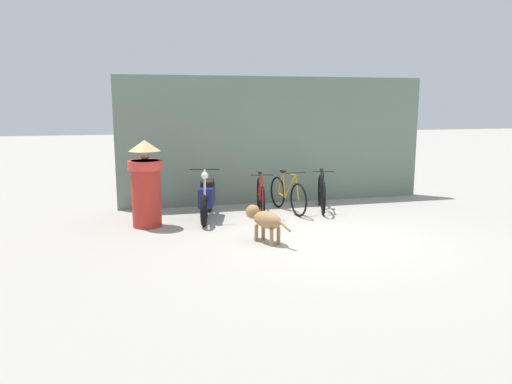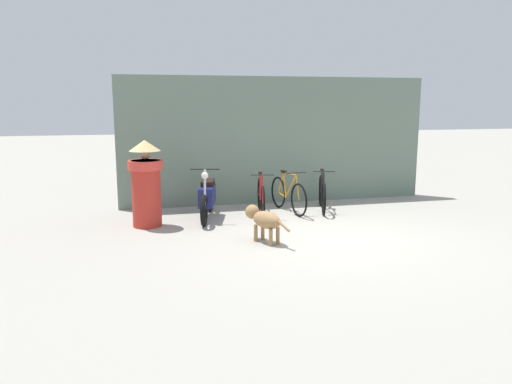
{
  "view_description": "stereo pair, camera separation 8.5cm",
  "coord_description": "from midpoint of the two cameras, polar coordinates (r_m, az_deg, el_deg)",
  "views": [
    {
      "loc": [
        -3.38,
        -8.0,
        2.36
      ],
      "look_at": [
        -1.03,
        1.14,
        0.65
      ],
      "focal_mm": 35.0,
      "sensor_mm": 36.0,
      "label": 1
    },
    {
      "loc": [
        -3.3,
        -8.03,
        2.36
      ],
      "look_at": [
        -1.03,
        1.14,
        0.65
      ],
      "focal_mm": 35.0,
      "sensor_mm": 36.0,
      "label": 2
    }
  ],
  "objects": [
    {
      "name": "motorcycle",
      "position": [
        10.23,
        -5.87,
        -0.6
      ],
      "size": [
        0.66,
        1.93,
        1.08
      ],
      "rotation": [
        0.0,
        0.0,
        -1.81
      ],
      "color": "black",
      "rests_on": "ground"
    },
    {
      "name": "stray_dog",
      "position": [
        8.47,
        0.64,
        -3.11
      ],
      "size": [
        0.61,
        1.01,
        0.6
      ],
      "rotation": [
        0.0,
        0.0,
        2.04
      ],
      "color": "#997247",
      "rests_on": "ground"
    },
    {
      "name": "bicycle_2",
      "position": [
        11.08,
        7.29,
        -0.14
      ],
      "size": [
        0.61,
        1.63,
        0.92
      ],
      "rotation": [
        0.0,
        0.0,
        -1.88
      ],
      "color": "black",
      "rests_on": "ground"
    },
    {
      "name": "shop_wall_back",
      "position": [
        11.79,
        2.07,
        5.92
      ],
      "size": [
        7.33,
        0.2,
        2.94
      ],
      "color": "slate",
      "rests_on": "ground"
    },
    {
      "name": "bicycle_0",
      "position": [
        10.51,
        0.31,
        -0.6
      ],
      "size": [
        0.47,
        1.74,
        0.92
      ],
      "rotation": [
        0.0,
        0.0,
        -1.75
      ],
      "color": "black",
      "rests_on": "ground"
    },
    {
      "name": "ground_plane",
      "position": [
        9.0,
        7.92,
        -5.04
      ],
      "size": [
        60.0,
        60.0,
        0.0
      ],
      "primitive_type": "plane",
      "color": "#9E998E"
    },
    {
      "name": "bicycle_1",
      "position": [
        10.82,
        3.4,
        -0.31
      ],
      "size": [
        0.46,
        1.69,
        0.91
      ],
      "rotation": [
        0.0,
        0.0,
        -1.42
      ],
      "color": "black",
      "rests_on": "ground"
    },
    {
      "name": "person_in_robes",
      "position": [
        9.68,
        -12.72,
        1.03
      ],
      "size": [
        0.85,
        0.85,
        1.66
      ],
      "rotation": [
        0.0,
        0.0,
        2.75
      ],
      "color": "#B72D23",
      "rests_on": "ground"
    }
  ]
}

